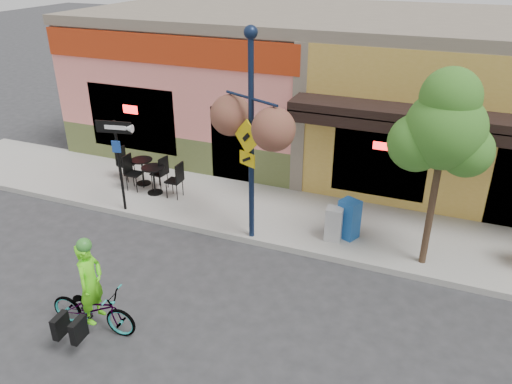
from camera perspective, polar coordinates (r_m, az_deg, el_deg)
ground at (r=11.09m, az=4.04°, el=-8.46°), size 90.00×90.00×0.00m
sidewalk at (r=12.69m, az=6.91°, el=-3.38°), size 24.00×3.00×0.15m
curb at (r=11.49m, az=4.92°, el=-6.70°), size 24.00×0.12×0.15m
building at (r=16.94m, az=12.50°, el=11.75°), size 18.20×8.20×4.50m
bicycle at (r=9.67m, az=-18.12°, el=-12.55°), size 1.74×0.71×0.89m
cyclist_rider at (r=9.45m, az=-18.17°, el=-11.03°), size 0.41×0.60×1.57m
lamp_post at (r=10.83m, az=-0.55°, el=5.95°), size 1.65×1.19×4.80m
one_way_sign at (r=12.98m, az=-15.28°, el=2.83°), size 0.94×0.37×2.41m
cafe_set_left at (r=13.95m, az=-11.62°, el=1.78°), size 1.71×0.86×1.02m
cafe_set_right at (r=14.59m, az=-12.87°, el=2.70°), size 1.74×1.04×0.99m
newspaper_box_blue at (r=11.80m, az=10.58°, el=-3.05°), size 0.54×0.52×0.95m
newspaper_box_grey at (r=11.68m, az=8.90°, el=-3.61°), size 0.40×0.36×0.81m
street_tree at (r=10.56m, az=20.04°, el=2.17°), size 2.14×2.14×4.26m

